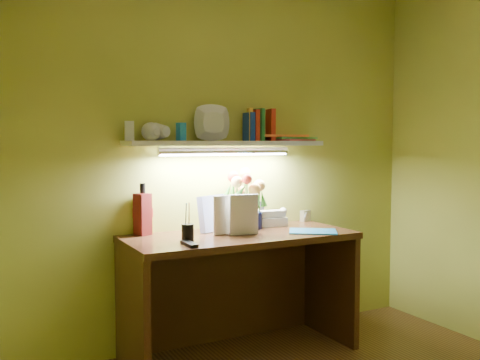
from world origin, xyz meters
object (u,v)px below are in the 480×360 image
at_px(flower_bouquet, 246,200).
at_px(telephone, 270,217).
at_px(desk, 240,295).
at_px(desk_clock, 305,216).
at_px(whisky_bottle, 143,209).

height_order(flower_bouquet, telephone, flower_bouquet).
relative_size(desk, desk_clock, 18.20).
xyz_separation_m(desk, flower_bouquet, (0.13, 0.17, 0.56)).
relative_size(flower_bouquet, desk_clock, 4.79).
relative_size(telephone, whisky_bottle, 0.64).
height_order(desk, desk_clock, desk_clock).
height_order(desk, whisky_bottle, whisky_bottle).
distance_m(desk, desk_clock, 0.81).
distance_m(desk, flower_bouquet, 0.60).
bearing_deg(telephone, desk_clock, 20.39).
bearing_deg(telephone, desk, -139.49).
distance_m(flower_bouquet, whisky_bottle, 0.67).
xyz_separation_m(telephone, whisky_bottle, (-0.86, 0.06, 0.10)).
bearing_deg(desk, flower_bouquet, 52.76).
height_order(flower_bouquet, whisky_bottle, flower_bouquet).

